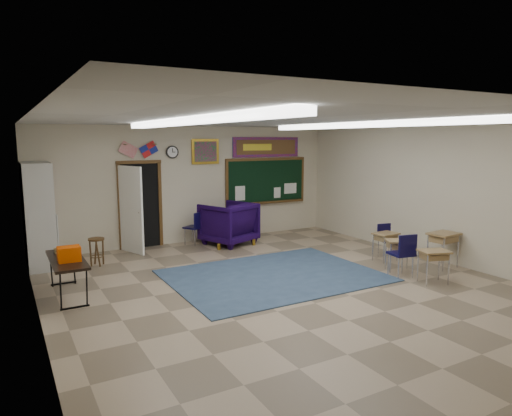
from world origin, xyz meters
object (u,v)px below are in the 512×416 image
student_desk_front_right (385,245)px  folding_table (68,275)px  wingback_armchair (229,223)px  wooden_stool (97,251)px  student_desk_front_left (399,254)px

student_desk_front_right → folding_table: (-6.43, 1.00, 0.01)m
wingback_armchair → student_desk_front_right: 3.94m
wooden_stool → student_desk_front_right: bearing=-25.8°
wingback_armchair → folding_table: wingback_armchair is taller
student_desk_front_left → wooden_stool: student_desk_front_left is taller
wingback_armchair → wooden_stool: wingback_armchair is taller
student_desk_front_left → wingback_armchair: bearing=145.2°
student_desk_front_left → student_desk_front_right: (0.35, 0.73, -0.01)m
wingback_armchair → student_desk_front_right: (2.30, -3.19, -0.19)m
wingback_armchair → student_desk_front_right: wingback_armchair is taller
student_desk_front_right → folding_table: size_ratio=0.39×
wingback_armchair → folding_table: (-4.13, -2.19, -0.18)m
folding_table → student_desk_front_right: bearing=-8.9°
student_desk_front_left → wooden_stool: bearing=175.6°
folding_table → wooden_stool: 1.91m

